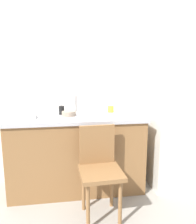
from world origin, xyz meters
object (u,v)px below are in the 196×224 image
Objects in this scene: terracotta_bowl at (69,114)px; cup_black at (62,110)px; dish_tray at (24,116)px; cup_yellow at (111,109)px; chair at (100,167)px; refrigerator at (170,136)px.

cup_black is at bearing 129.17° from terracotta_bowl.
dish_tray is 1.06m from cup_yellow.
cup_yellow is (0.26, 0.72, 0.45)m from chair.
chair is 0.89m from cup_black.
terracotta_bowl is at bearing -50.83° from cup_black.
chair is 3.18× the size of dish_tray.
chair is 0.88m from cup_yellow.
refrigerator is 1.13m from chair.
dish_tray is 0.45m from cup_black.
refrigerator is 1.31m from terracotta_bowl.
refrigerator is 1.80m from dish_tray.
terracotta_bowl is at bearing 113.24° from chair.
chair is 5.45× the size of terracotta_bowl.
cup_black is (-0.36, 0.67, 0.46)m from chair.
dish_tray is 0.50m from terracotta_bowl.
cup_yellow is at bearing 4.54° from cup_black.
dish_tray is 2.68× the size of cup_black.
refrigerator is 1.38× the size of chair.
refrigerator is 4.37× the size of dish_tray.
dish_tray is at bearing -156.50° from cup_black.
chair is at bearing -109.71° from cup_yellow.
cup_black is (-0.62, -0.05, 0.01)m from cup_yellow.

